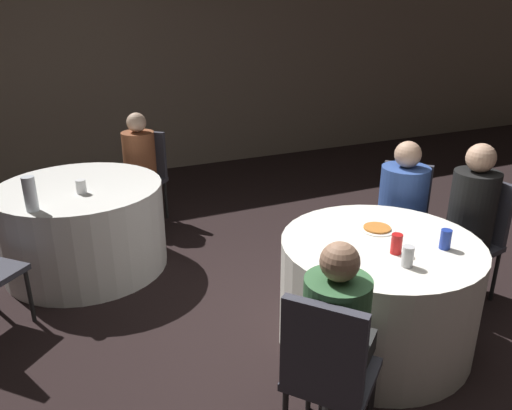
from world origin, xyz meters
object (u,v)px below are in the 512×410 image
object	(u,v)px
chair_near_east	(476,229)
bottle_far	(30,194)
soda_can_silver	(408,256)
pizza_plate_near	(377,228)
chair_near_northeast	(403,211)
person_blue_shirt	(400,212)
chair_near_southwest	(327,367)
person_floral_shirt	(137,172)
person_green_jacket	(338,343)
soda_can_red	(396,244)
table_far	(84,227)
soda_can_blue	(446,239)
table_near	(377,293)
chair_far_northeast	(145,169)
person_black_shirt	(464,226)

from	to	relation	value
chair_near_east	bottle_far	xyz separation A→B (m)	(-2.97, 1.27, 0.31)
chair_near_east	soda_can_silver	bearing A→B (deg)	104.20
pizza_plate_near	bottle_far	bearing A→B (deg)	147.64
chair_near_northeast	bottle_far	world-z (taller)	bottle_far
person_blue_shirt	soda_can_silver	xyz separation A→B (m)	(-0.73, -0.91, 0.20)
chair_near_northeast	soda_can_silver	size ratio (longest dim) A/B	7.57
chair_near_southwest	pizza_plate_near	size ratio (longest dim) A/B	3.94
person_floral_shirt	pizza_plate_near	world-z (taller)	person_floral_shirt
chair_near_east	person_green_jacket	distance (m)	1.85
person_floral_shirt	person_blue_shirt	distance (m)	2.56
chair_near_southwest	soda_can_silver	world-z (taller)	chair_near_southwest
chair_near_southwest	soda_can_red	size ratio (longest dim) A/B	7.57
person_blue_shirt	soda_can_red	bearing A→B (deg)	95.73
table_far	person_blue_shirt	xyz separation A→B (m)	(2.25, -1.29, 0.23)
soda_can_blue	table_near	bearing A→B (deg)	140.38
soda_can_blue	soda_can_silver	distance (m)	0.36
table_near	person_blue_shirt	distance (m)	0.91
bottle_far	person_floral_shirt	bearing A→B (deg)	49.10
person_blue_shirt	soda_can_blue	bearing A→B (deg)	113.49
table_far	chair_far_northeast	bearing A→B (deg)	48.23
chair_near_southwest	person_floral_shirt	bearing A→B (deg)	143.73
table_near	chair_near_northeast	size ratio (longest dim) A/B	1.36
chair_near_southwest	person_blue_shirt	bearing A→B (deg)	91.24
soda_can_blue	bottle_far	size ratio (longest dim) A/B	0.48
person_black_shirt	person_blue_shirt	xyz separation A→B (m)	(-0.21, 0.44, -0.02)
bottle_far	person_green_jacket	bearing A→B (deg)	-57.47
person_black_shirt	bottle_far	xyz separation A→B (m)	(-2.81, 1.30, 0.25)
soda_can_silver	table_near	bearing A→B (deg)	76.79
chair_near_east	bottle_far	size ratio (longest dim) A/B	3.61
soda_can_red	person_black_shirt	bearing A→B (deg)	19.42
person_floral_shirt	soda_can_red	xyz separation A→B (m)	(0.96, -2.72, 0.22)
table_far	person_black_shirt	bearing A→B (deg)	-35.04
chair_near_northeast	soda_can_red	distance (m)	1.20
chair_near_northeast	chair_far_northeast	xyz separation A→B (m)	(-1.64, 1.99, 0.00)
table_far	chair_near_northeast	bearing A→B (deg)	-26.50
table_far	soda_can_red	size ratio (longest dim) A/B	10.97
table_near	table_far	bearing A→B (deg)	130.31
soda_can_blue	bottle_far	distance (m)	2.79
person_blue_shirt	table_far	bearing A→B (deg)	18.07
table_near	chair_far_northeast	size ratio (longest dim) A/B	1.36
chair_near_east	chair_near_northeast	bearing A→B (deg)	16.04
person_floral_shirt	table_near	bearing A→B (deg)	152.78
table_near	soda_can_blue	bearing A→B (deg)	-39.62
table_near	chair_near_southwest	distance (m)	1.06
chair_near_northeast	chair_near_southwest	bearing A→B (deg)	88.65
soda_can_silver	person_black_shirt	bearing A→B (deg)	26.46
table_far	person_black_shirt	size ratio (longest dim) A/B	1.10
person_black_shirt	pizza_plate_near	bearing A→B (deg)	79.39
table_near	soda_can_silver	xyz separation A→B (m)	(-0.07, -0.31, 0.43)
bottle_far	soda_can_silver	bearing A→B (deg)	-43.24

